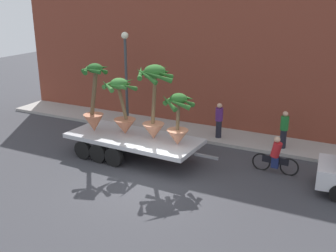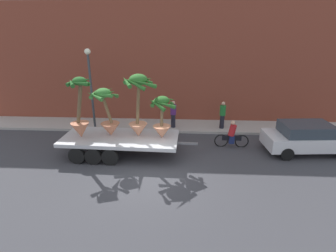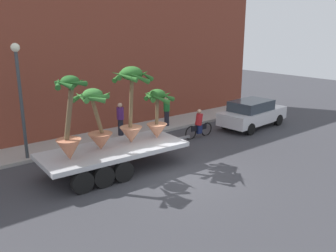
% 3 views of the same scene
% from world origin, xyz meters
% --- Properties ---
extents(ground_plane, '(60.00, 60.00, 0.00)m').
position_xyz_m(ground_plane, '(0.00, 0.00, 0.00)').
color(ground_plane, '#38383D').
extents(sidewalk, '(24.00, 2.20, 0.15)m').
position_xyz_m(sidewalk, '(0.00, 6.10, 0.07)').
color(sidewalk, '#A39E99').
rests_on(sidewalk, ground).
extents(building_facade, '(24.00, 1.20, 7.66)m').
position_xyz_m(building_facade, '(0.00, 7.80, 3.83)').
color(building_facade, brown).
rests_on(building_facade, ground).
extents(flatbed_trailer, '(6.80, 2.65, 0.98)m').
position_xyz_m(flatbed_trailer, '(-2.03, 2.02, 0.77)').
color(flatbed_trailer, '#B7BABF').
rests_on(flatbed_trailer, ground).
extents(potted_palm_rear, '(1.17, 1.14, 3.01)m').
position_xyz_m(potted_palm_rear, '(-3.62, 1.83, 2.22)').
color(potted_palm_rear, '#C17251').
rests_on(potted_palm_rear, flatbed_trailer).
extents(potted_palm_middle, '(1.49, 1.57, 2.42)m').
position_xyz_m(potted_palm_middle, '(-2.38, 2.14, 2.15)').
color(potted_palm_middle, '#C17251').
rests_on(potted_palm_middle, flatbed_trailer).
extents(potted_palm_front, '(1.34, 1.40, 2.12)m').
position_xyz_m(potted_palm_front, '(0.34, 1.95, 2.01)').
color(potted_palm_front, tan).
rests_on(potted_palm_front, flatbed_trailer).
extents(potted_palm_extra, '(1.78, 1.70, 3.12)m').
position_xyz_m(potted_palm_extra, '(-0.82, 2.12, 2.69)').
color(potted_palm_extra, tan).
rests_on(potted_palm_extra, flatbed_trailer).
extents(cyclist, '(1.84, 0.35, 1.54)m').
position_xyz_m(cyclist, '(3.99, 3.22, 0.67)').
color(cyclist, black).
rests_on(cyclist, ground).
extents(parked_car, '(4.55, 2.17, 1.58)m').
position_xyz_m(parked_car, '(7.75, 2.78, 0.83)').
color(parked_car, silver).
rests_on(parked_car, ground).
extents(pedestrian_near_gate, '(0.36, 0.36, 1.71)m').
position_xyz_m(pedestrian_near_gate, '(0.75, 5.68, 1.04)').
color(pedestrian_near_gate, black).
rests_on(pedestrian_near_gate, sidewalk).
extents(pedestrian_far_left, '(0.36, 0.36, 1.71)m').
position_xyz_m(pedestrian_far_left, '(3.80, 5.69, 1.04)').
color(pedestrian_far_left, black).
rests_on(pedestrian_far_left, sidewalk).
extents(street_lamp, '(0.36, 0.36, 4.83)m').
position_xyz_m(street_lamp, '(-4.16, 5.30, 3.23)').
color(street_lamp, '#383D42').
rests_on(street_lamp, sidewalk).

